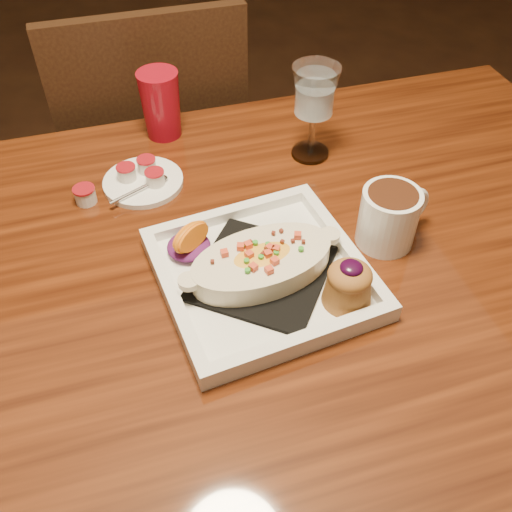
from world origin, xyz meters
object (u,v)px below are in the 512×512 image
object	(u,v)px
goblet	(315,96)
coffee_mug	(390,215)
chair_far	(157,164)
saucer	(143,180)
plate	(269,270)
red_tumbler	(161,105)
table	(213,319)

from	to	relation	value
goblet	coffee_mug	bearing A→B (deg)	-82.16
chair_far	saucer	distance (m)	0.47
chair_far	plate	size ratio (longest dim) A/B	2.99
coffee_mug	red_tumbler	size ratio (longest dim) A/B	0.98
coffee_mug	goblet	world-z (taller)	goblet
coffee_mug	goblet	bearing A→B (deg)	81.52
table	plate	world-z (taller)	plate
saucer	red_tumbler	distance (m)	0.16
chair_far	table	bearing A→B (deg)	90.00
table	plate	size ratio (longest dim) A/B	4.82
red_tumbler	saucer	bearing A→B (deg)	-113.68
chair_far	coffee_mug	distance (m)	0.75
coffee_mug	table	bearing A→B (deg)	163.82
table	chair_far	xyz separation A→B (m)	(-0.00, 0.63, -0.15)
saucer	red_tumbler	bearing A→B (deg)	66.32
plate	coffee_mug	xyz separation A→B (m)	(0.20, 0.03, 0.02)
goblet	saucer	xyz separation A→B (m)	(-0.30, -0.00, -0.11)
plate	red_tumbler	world-z (taller)	red_tumbler
plate	goblet	world-z (taller)	goblet
plate	red_tumbler	size ratio (longest dim) A/B	2.49
table	chair_far	size ratio (longest dim) A/B	1.61
chair_far	plate	distance (m)	0.72
red_tumbler	coffee_mug	bearing A→B (deg)	-54.36
goblet	saucer	bearing A→B (deg)	-179.81
chair_far	red_tumbler	world-z (taller)	chair_far
table	saucer	distance (m)	0.27
table	saucer	size ratio (longest dim) A/B	10.99
plate	red_tumbler	bearing A→B (deg)	94.06
plate	coffee_mug	distance (m)	0.20
table	goblet	bearing A→B (deg)	44.85
chair_far	goblet	size ratio (longest dim) A/B	5.47
saucer	red_tumbler	xyz separation A→B (m)	(0.06, 0.14, 0.05)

